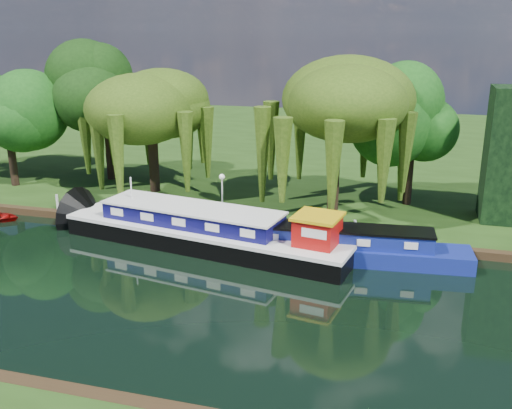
% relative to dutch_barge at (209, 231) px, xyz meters
% --- Properties ---
extents(ground, '(120.00, 120.00, 0.00)m').
position_rel_dutch_barge_xyz_m(ground, '(-1.20, -6.04, -0.88)').
color(ground, black).
extents(far_bank, '(120.00, 52.00, 0.45)m').
position_rel_dutch_barge_xyz_m(far_bank, '(-1.20, 27.96, -0.65)').
color(far_bank, '#1B350E').
rests_on(far_bank, ground).
extents(dutch_barge, '(17.16, 6.58, 3.54)m').
position_rel_dutch_barge_xyz_m(dutch_barge, '(0.00, 0.00, 0.00)').
color(dutch_barge, black).
rests_on(dutch_barge, ground).
extents(narrowboat, '(13.44, 3.38, 1.94)m').
position_rel_dutch_barge_xyz_m(narrowboat, '(7.31, 0.01, -0.19)').
color(narrowboat, navy).
rests_on(narrowboat, ground).
extents(willow_left, '(6.73, 6.73, 8.06)m').
position_rel_dutch_barge_xyz_m(willow_left, '(-7.05, 8.11, 5.43)').
color(willow_left, black).
rests_on(willow_left, far_bank).
extents(willow_right, '(7.22, 7.22, 8.79)m').
position_rel_dutch_barge_xyz_m(willow_right, '(6.03, 5.96, 5.99)').
color(willow_right, black).
rests_on(willow_right, far_bank).
extents(tree_far_left, '(5.04, 5.04, 8.12)m').
position_rel_dutch_barge_xyz_m(tree_far_left, '(-17.78, 6.77, 5.13)').
color(tree_far_left, black).
rests_on(tree_far_left, far_bank).
extents(tree_far_mid, '(5.83, 5.83, 9.53)m').
position_rel_dutch_barge_xyz_m(tree_far_mid, '(-11.76, 10.36, 6.14)').
color(tree_far_mid, black).
rests_on(tree_far_mid, far_bank).
extents(tree_far_right, '(4.85, 4.85, 7.94)m').
position_rel_dutch_barge_xyz_m(tree_far_right, '(10.47, 9.67, 5.04)').
color(tree_far_right, black).
rests_on(tree_far_right, far_bank).
extents(lamppost, '(0.36, 0.36, 2.56)m').
position_rel_dutch_barge_xyz_m(lamppost, '(-0.70, 4.46, 1.54)').
color(lamppost, silver).
rests_on(lamppost, far_bank).
extents(mooring_posts, '(19.16, 0.16, 1.00)m').
position_rel_dutch_barge_xyz_m(mooring_posts, '(-1.70, 2.36, 0.07)').
color(mooring_posts, silver).
rests_on(mooring_posts, far_bank).
extents(reeds_near, '(33.70, 1.50, 1.10)m').
position_rel_dutch_barge_xyz_m(reeds_near, '(5.67, -13.62, -0.33)').
color(reeds_near, '#194913').
rests_on(reeds_near, ground).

